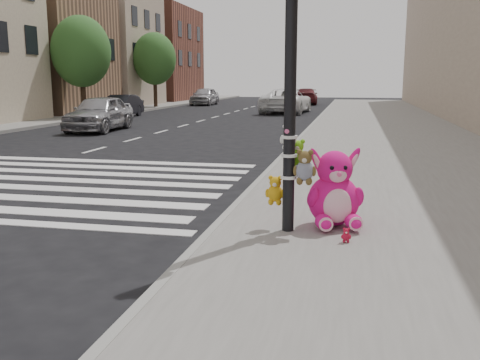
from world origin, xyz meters
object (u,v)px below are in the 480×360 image
(pink_bunny, at_px, (334,194))
(red_teddy, at_px, (346,235))
(signal_pole, at_px, (292,118))
(car_silver_far, at_px, (99,113))
(car_dark_far, at_px, (121,106))
(car_white_near, at_px, (286,101))

(pink_bunny, height_order, red_teddy, pink_bunny)
(signal_pole, xyz_separation_m, pink_bunny, (0.59, 0.35, -1.09))
(red_teddy, distance_m, car_silver_far, 17.97)
(pink_bunny, bearing_deg, car_dark_far, 105.18)
(signal_pole, xyz_separation_m, car_silver_far, (-9.85, 14.07, -0.93))
(car_dark_far, height_order, car_white_near, car_white_near)
(red_teddy, bearing_deg, car_dark_far, 119.23)
(car_silver_far, distance_m, car_dark_far, 8.23)
(car_silver_far, xyz_separation_m, car_dark_far, (-2.57, 7.82, -0.12))
(signal_pole, distance_m, pink_bunny, 1.28)
(red_teddy, relative_size, car_dark_far, 0.05)
(red_teddy, height_order, car_silver_far, car_silver_far)
(signal_pole, bearing_deg, pink_bunny, 30.73)
(pink_bunny, bearing_deg, red_teddy, -92.02)
(pink_bunny, bearing_deg, car_white_near, 82.58)
(car_silver_far, xyz_separation_m, car_white_near, (6.34, 13.58, 0.03))
(red_teddy, height_order, car_white_near, car_white_near)
(red_teddy, xyz_separation_m, car_white_near, (-4.29, 28.07, 0.55))
(signal_pole, distance_m, car_white_near, 27.89)
(car_silver_far, height_order, car_dark_far, car_silver_far)
(car_dark_far, bearing_deg, car_white_near, 32.02)
(car_silver_far, relative_size, car_dark_far, 1.14)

